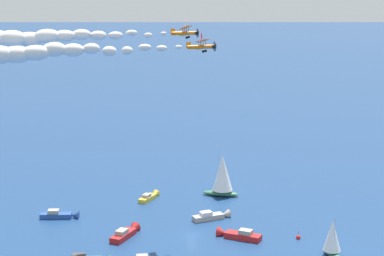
{
  "coord_description": "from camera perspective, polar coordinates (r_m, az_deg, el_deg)",
  "views": [
    {
      "loc": [
        126.99,
        -104.7,
        62.89
      ],
      "look_at": [
        0.03,
        0.08,
        27.37
      ],
      "focal_mm": 65.54,
      "sensor_mm": 36.0,
      "label": 1
    }
  ],
  "objects": [
    {
      "name": "smoke_trail_lead",
      "position": [
        164.38,
        -12.76,
        7.21
      ],
      "size": [
        19.64,
        42.02,
        4.7
      ],
      "color": "silver"
    },
    {
      "name": "ground_plane",
      "position": [
        176.19,
        -0.03,
        -8.74
      ],
      "size": [
        2000.0,
        2000.0,
        0.0
      ],
      "primitive_type": "plane",
      "color": "navy"
    },
    {
      "name": "wingwalker_wingman",
      "position": [
        159.92,
        0.78,
        7.45
      ],
      "size": [
        0.88,
        0.43,
        1.79
      ],
      "color": "red"
    },
    {
      "name": "wingwalker_lead",
      "position": [
        171.23,
        -0.57,
        8.5
      ],
      "size": [
        0.88,
        0.43,
        1.79
      ],
      "color": "white"
    },
    {
      "name": "motorboat_far_stbd",
      "position": [
        176.09,
        -5.38,
        -8.51
      ],
      "size": [
        7.42,
        11.0,
        3.16
      ],
      "color": "#B21E1E",
      "rests_on": "ground_plane"
    },
    {
      "name": "biplane_wingman",
      "position": [
        159.74,
        0.82,
        6.67
      ],
      "size": [
        7.32,
        7.12,
        3.67
      ],
      "color": "orange"
    },
    {
      "name": "marker_buoy",
      "position": [
        175.92,
        8.64,
        -8.78
      ],
      "size": [
        1.1,
        1.1,
        2.1
      ],
      "color": "red",
      "rests_on": "ground_plane"
    },
    {
      "name": "sailboat_inshore",
      "position": [
        204.98,
        2.49,
        -3.87
      ],
      "size": [
        10.26,
        8.89,
        13.76
      ],
      "color": "#33704C",
      "rests_on": "ground_plane"
    },
    {
      "name": "motorboat_offshore",
      "position": [
        203.91,
        -3.47,
        -5.6
      ],
      "size": [
        5.85,
        9.04,
        2.58
      ],
      "color": "gold",
      "rests_on": "ground_plane"
    },
    {
      "name": "motorboat_near_centre",
      "position": [
        174.54,
        3.69,
        -8.66
      ],
      "size": [
        11.26,
        7.44,
        3.23
      ],
      "color": "#B21E1E",
      "rests_on": "ground_plane"
    },
    {
      "name": "motorboat_ahead",
      "position": [
        191.29,
        -10.59,
        -6.98
      ],
      "size": [
        8.43,
        9.65,
        2.97
      ],
      "color": "#23478C",
      "rests_on": "ground_plane"
    },
    {
      "name": "motorboat_mid_cluster",
      "position": [
        187.4,
        1.72,
        -7.17
      ],
      "size": [
        5.25,
        10.74,
        3.02
      ],
      "color": "#9E9993",
      "rests_on": "ground_plane"
    },
    {
      "name": "biplane_lead",
      "position": [
        171.01,
        -0.53,
        7.77
      ],
      "size": [
        7.32,
        7.12,
        3.67
      ],
      "color": "orange"
    },
    {
      "name": "sailboat_outer_ring_b",
      "position": [
        165.77,
        11.35,
        -8.75
      ],
      "size": [
        7.65,
        5.24,
        9.54
      ],
      "color": "#33704C",
      "rests_on": "ground_plane"
    },
    {
      "name": "smoke_trail_wingman",
      "position": [
        152.9,
        -12.44,
        6.01
      ],
      "size": [
        19.91,
        41.93,
        5.0
      ],
      "color": "silver"
    }
  ]
}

